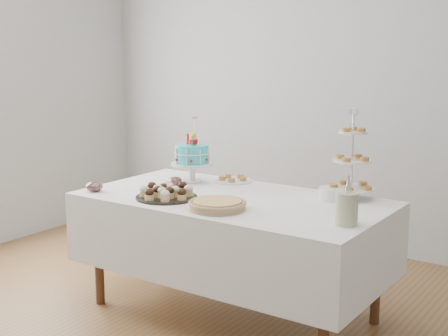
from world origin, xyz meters
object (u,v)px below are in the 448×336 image
Objects in this scene: tiered_stand at (352,161)px; jam_bowl_b at (175,181)px; plate_stack at (334,194)px; pastry_plate at (233,179)px; jam_bowl_a at (94,187)px; utensil_pitcher at (347,208)px; cupcake_tray at (166,191)px; pie at (217,204)px; birthday_cake at (192,165)px; table at (232,232)px.

tiered_stand is 1.21m from jam_bowl_b.
jam_bowl_b is at bearing -168.99° from plate_stack.
jam_bowl_a is at bearing -127.07° from pastry_plate.
jam_bowl_b is 1.41m from utensil_pitcher.
pastry_plate is (0.07, 0.65, -0.03)m from cupcake_tray.
tiered_stand is 3.01× the size of plate_stack.
pastry_plate is (-0.35, 0.70, -0.01)m from pie.
tiered_stand reaches higher than utensil_pitcher.
pastry_plate is 0.99× the size of utensil_pitcher.
tiered_stand reaches higher than pie.
cupcake_tray is 1.45× the size of pastry_plate.
birthday_cake is 0.50m from cupcake_tray.
utensil_pitcher is (1.10, -0.58, 0.08)m from pastry_plate.
cupcake_tray is at bearing -155.56° from utensil_pitcher.
jam_bowl_a is (-0.35, -0.59, -0.09)m from birthday_cake.
cupcake_tray is 1.44× the size of utensil_pitcher.
tiered_stand is 0.91m from pastry_plate.
table is 20.83× the size of jam_bowl_b.
jam_bowl_a is 0.56m from jam_bowl_b.
birthday_cake is 1.71× the size of pastry_plate.
utensil_pitcher reaches higher than pastry_plate.
plate_stack is 0.70× the size of utensil_pitcher.
pastry_plate is at bearing 47.10° from jam_bowl_b.
pastry_plate is at bearing 173.40° from utensil_pitcher.
birthday_cake is 0.69m from jam_bowl_a.
cupcake_tray is at bearing -147.43° from plate_stack.
jam_bowl_b is at bearing -170.38° from utensil_pitcher.
plate_stack is (0.87, 0.56, -0.01)m from cupcake_tray.
cupcake_tray is 1.13× the size of pie.
birthday_cake reaches higher than jam_bowl_b.
table is 10.23× the size of plate_stack.
jam_bowl_a reaches higher than pastry_plate.
jam_bowl_a is (-1.38, -0.68, -0.01)m from plate_stack.
utensil_pitcher reaches higher than plate_stack.
cupcake_tray reaches higher than table.
birthday_cake is at bearing 67.67° from jam_bowl_b.
plate_stack reaches higher than jam_bowl_a.
jam_bowl_b is (-0.28, -0.30, 0.01)m from pastry_plate.
jam_bowl_b is at bearing 147.78° from pie.
utensil_pitcher is at bearing 8.02° from birthday_cake.
cupcake_tray reaches higher than jam_bowl_b.
pie is 0.90m from tiered_stand.
pie is 0.60× the size of tiered_stand.
pie is at bearing -17.11° from birthday_cake.
pie reaches higher than pastry_plate.
table is 0.40m from pie.
plate_stack is at bearing 53.36° from pie.
jam_bowl_a is at bearing -156.46° from table.
jam_bowl_b is at bearing -165.56° from tiered_stand.
jam_bowl_a is 1.69m from utensil_pitcher.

